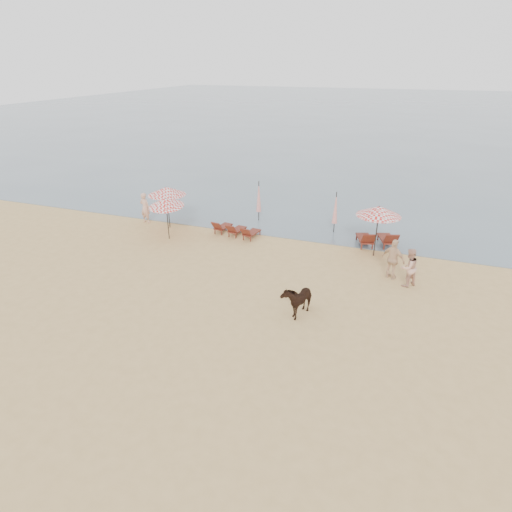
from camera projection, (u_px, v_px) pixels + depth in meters
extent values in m
plane|color=tan|center=(208.00, 340.00, 15.15)|extent=(120.00, 120.00, 0.00)
cube|color=#51606B|center=(386.00, 110.00, 83.48)|extent=(160.00, 140.00, 0.06)
cube|color=maroon|center=(223.00, 227.00, 24.55)|extent=(0.75, 1.28, 0.07)
cube|color=maroon|center=(217.00, 226.00, 23.94)|extent=(0.62, 0.48, 0.53)
cube|color=maroon|center=(237.00, 230.00, 24.13)|extent=(0.75, 1.28, 0.07)
cube|color=maroon|center=(231.00, 229.00, 23.52)|extent=(0.62, 0.48, 0.53)
cube|color=maroon|center=(252.00, 233.00, 23.71)|extent=(0.75, 1.28, 0.07)
cube|color=maroon|center=(246.00, 232.00, 23.10)|extent=(0.62, 0.48, 0.53)
cube|color=maroon|center=(365.00, 238.00, 22.75)|extent=(1.13, 1.62, 0.08)
cube|color=maroon|center=(369.00, 239.00, 21.90)|extent=(0.81, 0.68, 0.65)
cube|color=maroon|center=(387.00, 239.00, 22.73)|extent=(1.13, 1.62, 0.08)
cube|color=maroon|center=(391.00, 239.00, 21.88)|extent=(0.81, 0.68, 0.65)
cylinder|color=black|center=(168.00, 209.00, 24.82)|extent=(0.05, 0.05, 2.27)
cone|color=red|center=(167.00, 191.00, 24.36)|extent=(2.17, 2.17, 0.46)
sphere|color=black|center=(166.00, 187.00, 24.28)|extent=(0.08, 0.08, 0.08)
cylinder|color=black|center=(168.00, 220.00, 23.26)|extent=(0.05, 0.05, 2.14)
cone|color=red|center=(166.00, 202.00, 22.83)|extent=(1.89, 1.93, 0.64)
sphere|color=black|center=(166.00, 199.00, 22.75)|extent=(0.08, 0.08, 0.08)
cylinder|color=black|center=(376.00, 233.00, 21.13)|extent=(0.05, 0.05, 2.43)
cone|color=red|center=(379.00, 211.00, 20.65)|extent=(2.16, 2.16, 0.49)
sphere|color=black|center=(380.00, 207.00, 20.56)|extent=(0.09, 0.09, 0.09)
cylinder|color=black|center=(259.00, 201.00, 25.80)|extent=(0.05, 0.05, 2.49)
cone|color=red|center=(259.00, 197.00, 25.67)|extent=(0.30, 0.30, 1.87)
cylinder|color=black|center=(335.00, 213.00, 24.00)|extent=(0.05, 0.05, 2.41)
cone|color=red|center=(336.00, 208.00, 23.88)|extent=(0.29, 0.29, 1.81)
imported|color=black|center=(298.00, 298.00, 16.49)|extent=(1.09, 1.68, 1.30)
imported|color=tan|center=(145.00, 208.00, 25.70)|extent=(0.73, 0.53, 1.85)
imported|color=tan|center=(409.00, 268.00, 18.43)|extent=(1.07, 1.07, 1.74)
imported|color=#D9AF87|center=(393.00, 259.00, 19.03)|extent=(1.19, 0.91, 1.88)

